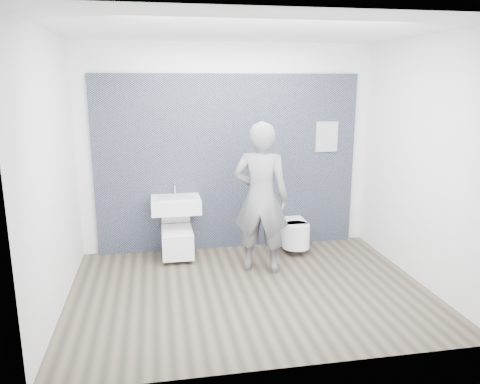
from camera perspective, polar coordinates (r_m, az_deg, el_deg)
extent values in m
plane|color=brown|center=(5.40, 1.17, -11.85)|extent=(4.00, 4.00, 0.00)
plane|color=white|center=(6.43, -1.45, 5.30)|extent=(4.00, 0.00, 4.00)
plane|color=white|center=(3.55, 6.10, -1.44)|extent=(4.00, 0.00, 4.00)
plane|color=white|center=(4.98, -21.96, 1.95)|extent=(0.00, 3.00, 3.00)
plane|color=white|center=(5.71, 21.34, 3.37)|extent=(0.00, 3.00, 3.00)
plane|color=white|center=(4.91, 1.33, 19.19)|extent=(4.00, 4.00, 0.00)
cube|color=black|center=(6.74, -1.34, -6.60)|extent=(3.60, 0.06, 2.40)
cube|color=white|center=(6.20, -7.82, -1.55)|extent=(0.64, 0.48, 0.19)
cube|color=silver|center=(6.16, -7.84, -0.76)|extent=(0.45, 0.32, 0.03)
cylinder|color=silver|center=(6.33, -7.95, 0.39)|extent=(0.02, 0.02, 0.16)
cylinder|color=silver|center=(6.27, -7.95, 0.91)|extent=(0.02, 0.11, 0.02)
cylinder|color=silver|center=(6.45, -7.87, -2.42)|extent=(0.04, 0.04, 0.13)
cube|color=white|center=(6.29, -7.66, -6.04)|extent=(0.40, 0.58, 0.34)
cylinder|color=silver|center=(6.20, -7.68, -4.82)|extent=(0.29, 0.29, 0.03)
cube|color=white|center=(6.20, -7.69, -4.58)|extent=(0.38, 0.47, 0.02)
cube|color=white|center=(6.30, -7.82, -2.49)|extent=(0.38, 0.25, 0.36)
cube|color=silver|center=(6.58, -7.74, -6.35)|extent=(0.11, 0.06, 0.08)
cube|color=white|center=(6.62, 6.32, -4.85)|extent=(0.37, 0.43, 0.31)
cylinder|color=white|center=(6.42, 6.86, -5.43)|extent=(0.37, 0.37, 0.31)
cube|color=white|center=(6.54, 6.43, -3.53)|extent=(0.35, 0.41, 0.03)
cylinder|color=white|center=(6.35, 6.96, -4.05)|extent=(0.35, 0.35, 0.03)
cube|color=silver|center=(6.82, 5.86, -5.27)|extent=(0.10, 0.06, 0.08)
cube|color=white|center=(7.04, 9.99, -5.93)|extent=(0.31, 0.03, 0.42)
imported|color=slate|center=(5.65, 2.57, -0.75)|extent=(0.79, 0.66, 1.85)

